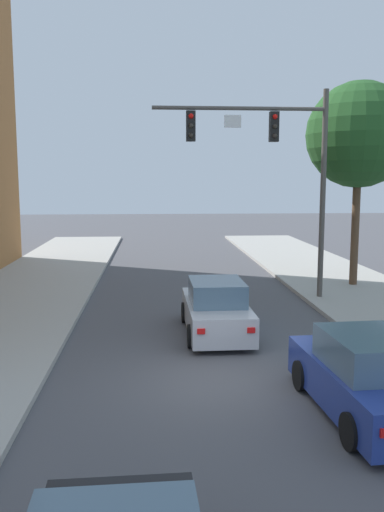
# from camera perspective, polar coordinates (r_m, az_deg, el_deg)

# --- Properties ---
(ground_plane) EXTENTS (120.00, 120.00, 0.00)m
(ground_plane) POSITION_cam_1_polar(r_m,az_deg,el_deg) (12.41, 3.51, -13.01)
(ground_plane) COLOR #4C4C51
(traffic_signal_mast) EXTENTS (6.28, 0.38, 7.50)m
(traffic_signal_mast) POSITION_cam_1_polar(r_m,az_deg,el_deg) (19.84, 8.88, 10.47)
(traffic_signal_mast) COLOR #514C47
(traffic_signal_mast) RESTS_ON sidewalk_right
(car_lead_silver) EXTENTS (1.86, 4.25, 1.60)m
(car_lead_silver) POSITION_cam_1_polar(r_m,az_deg,el_deg) (15.75, 2.55, -5.68)
(car_lead_silver) COLOR #B7B7BC
(car_lead_silver) RESTS_ON ground
(car_following_blue) EXTENTS (2.00, 4.32, 1.60)m
(car_following_blue) POSITION_cam_1_polar(r_m,az_deg,el_deg) (11.00, 17.89, -12.20)
(car_following_blue) COLOR navy
(car_following_blue) RESTS_ON ground
(street_tree_second) EXTENTS (4.24, 4.24, 8.22)m
(street_tree_second) POSITION_cam_1_polar(r_m,az_deg,el_deg) (23.17, 17.24, 12.07)
(street_tree_second) COLOR brown
(street_tree_second) RESTS_ON sidewalk_right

